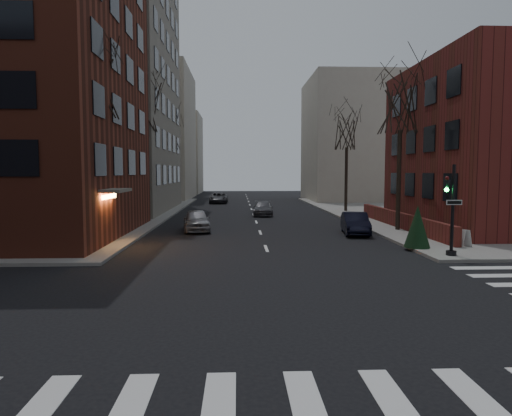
% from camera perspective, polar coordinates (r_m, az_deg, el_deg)
% --- Properties ---
extents(ground, '(160.00, 160.00, 0.00)m').
position_cam_1_polar(ground, '(11.30, 5.29, -15.30)').
color(ground, black).
rests_on(ground, ground).
extents(building_left_tan, '(18.00, 18.00, 28.00)m').
position_cam_1_polar(building_left_tan, '(48.25, -22.05, 16.40)').
color(building_left_tan, gray).
rests_on(building_left_tan, ground).
extents(building_right_brick, '(12.00, 14.00, 11.00)m').
position_cam_1_polar(building_right_brick, '(34.59, 29.11, 6.75)').
color(building_right_brick, maroon).
rests_on(building_right_brick, ground).
extents(low_wall_right, '(0.35, 16.00, 1.00)m').
position_cam_1_polar(low_wall_right, '(31.58, 17.54, -1.44)').
color(low_wall_right, maroon).
rests_on(low_wall_right, sidewalk_far_right).
extents(building_distant_la, '(14.00, 16.00, 18.00)m').
position_cam_1_polar(building_distant_la, '(67.12, -14.17, 8.84)').
color(building_distant_la, '#B5AC99').
rests_on(building_distant_la, ground).
extents(building_distant_ra, '(14.00, 14.00, 16.00)m').
position_cam_1_polar(building_distant_ra, '(62.86, 12.95, 8.25)').
color(building_distant_ra, '#B5AC99').
rests_on(building_distant_ra, ground).
extents(building_distant_lb, '(10.00, 12.00, 14.00)m').
position_cam_1_polar(building_distant_lb, '(83.40, -10.39, 6.67)').
color(building_distant_lb, '#B5AC99').
rests_on(building_distant_lb, ground).
extents(traffic_signal, '(0.76, 0.44, 4.00)m').
position_cam_1_polar(traffic_signal, '(21.75, 23.20, -0.89)').
color(traffic_signal, black).
rests_on(traffic_signal, sidewalk_far_right).
extents(tree_left_a, '(4.18, 4.18, 10.26)m').
position_cam_1_polar(tree_left_a, '(26.03, -19.39, 14.57)').
color(tree_left_a, '#2D231C').
rests_on(tree_left_a, sidewalk_far_left).
extents(tree_left_b, '(4.40, 4.40, 10.80)m').
position_cam_1_polar(tree_left_b, '(37.61, -13.94, 12.19)').
color(tree_left_b, '#2D231C').
rests_on(tree_left_b, sidewalk_far_left).
extents(tree_left_c, '(3.96, 3.96, 9.72)m').
position_cam_1_polar(tree_left_c, '(51.24, -10.74, 9.18)').
color(tree_left_c, '#2D231C').
rests_on(tree_left_c, sidewalk_far_left).
extents(tree_right_a, '(3.96, 3.96, 9.72)m').
position_cam_1_polar(tree_right_a, '(30.60, 17.63, 12.23)').
color(tree_right_a, '#2D231C').
rests_on(tree_right_a, sidewalk_far_right).
extents(tree_right_b, '(3.74, 3.74, 9.18)m').
position_cam_1_polar(tree_right_b, '(43.91, 11.29, 9.38)').
color(tree_right_b, '#2D231C').
rests_on(tree_right_b, sidewalk_far_right).
extents(streetlamp_near, '(0.36, 0.36, 6.28)m').
position_cam_1_polar(streetlamp_near, '(33.23, -14.15, 5.12)').
color(streetlamp_near, black).
rests_on(streetlamp_near, sidewalk_far_left).
extents(streetlamp_far, '(0.36, 0.36, 6.28)m').
position_cam_1_polar(streetlamp_far, '(52.97, -9.72, 4.94)').
color(streetlamp_far, black).
rests_on(streetlamp_far, sidewalk_far_left).
extents(parked_sedan, '(1.94, 4.23, 1.34)m').
position_cam_1_polar(parked_sedan, '(28.57, 12.30, -1.90)').
color(parked_sedan, black).
rests_on(parked_sedan, ground).
extents(car_lane_silver, '(2.16, 4.28, 1.40)m').
position_cam_1_polar(car_lane_silver, '(29.73, -7.46, -1.53)').
color(car_lane_silver, '#939297').
rests_on(car_lane_silver, ground).
extents(car_lane_gray, '(1.92, 4.30, 1.22)m').
position_cam_1_polar(car_lane_gray, '(39.97, 0.86, -0.06)').
color(car_lane_gray, '#424247').
rests_on(car_lane_gray, ground).
extents(car_lane_far, '(2.21, 4.68, 1.29)m').
position_cam_1_polar(car_lane_far, '(55.75, -4.70, 1.27)').
color(car_lane_far, '#3C3C41').
rests_on(car_lane_far, ground).
extents(sandwich_board, '(0.53, 0.62, 0.85)m').
position_cam_1_polar(sandwich_board, '(24.70, 24.50, -3.43)').
color(sandwich_board, silver).
rests_on(sandwich_board, sidewalk_far_right).
extents(evergreen_shrub, '(1.60, 1.60, 2.06)m').
position_cam_1_polar(evergreen_shrub, '(23.54, 19.52, -2.17)').
color(evergreen_shrub, black).
rests_on(evergreen_shrub, sidewalk_far_right).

